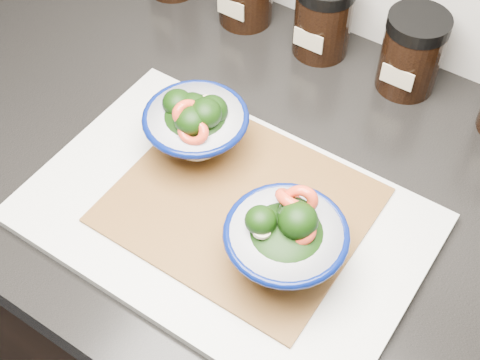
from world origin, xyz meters
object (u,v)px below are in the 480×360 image
Objects in this scene: bowl_left at (196,125)px; spice_jar_c at (323,17)px; spice_jar_d at (412,53)px; bowl_right at (286,240)px; cutting_board at (225,218)px.

bowl_left is 1.13× the size of spice_jar_c.
bowl_left is 1.13× the size of spice_jar_d.
bowl_left reaches higher than spice_jar_c.
bowl_right is 0.34m from spice_jar_d.
bowl_left is at bearing -95.33° from spice_jar_c.
bowl_right is at bearing -87.36° from spice_jar_d.
spice_jar_c is (-0.15, 0.34, -0.00)m from bowl_right.
spice_jar_d is (0.07, 0.33, 0.05)m from cutting_board.
spice_jar_c is 0.13m from spice_jar_d.
bowl_left is at bearing 155.16° from bowl_right.
bowl_right is 0.37m from spice_jar_c.
bowl_right is 1.16× the size of spice_jar_d.
spice_jar_c is (-0.06, 0.33, 0.05)m from cutting_board.
spice_jar_c is (0.02, 0.26, -0.00)m from bowl_left.
bowl_left is (-0.08, 0.06, 0.05)m from cutting_board.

